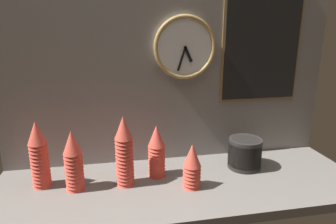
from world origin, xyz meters
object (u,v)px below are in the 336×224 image
object	(u,v)px
cup_stack_center_left	(124,151)
wall_clock	(185,47)
cup_stack_far_left	(39,155)
bowl_stack_right	(245,153)
cup_stack_center_right	(192,166)
cup_stack_center	(157,151)
cup_stack_left	(73,161)
menu_board	(262,42)

from	to	relation	value
cup_stack_center_left	wall_clock	distance (cm)	55.32
cup_stack_far_left	bowl_stack_right	world-z (taller)	cup_stack_far_left
cup_stack_center_right	wall_clock	bearing A→B (deg)	83.24
cup_stack_center	cup_stack_center_left	distance (cm)	15.61
cup_stack_center_left	wall_clock	bearing A→B (deg)	34.96
cup_stack_left	wall_clock	distance (cm)	70.40
bowl_stack_right	cup_stack_center_right	bearing A→B (deg)	-155.92
cup_stack_center_right	bowl_stack_right	size ratio (longest dim) A/B	1.23
cup_stack_left	wall_clock	size ratio (longest dim) A/B	0.87
cup_stack_center_right	cup_stack_center	bearing A→B (deg)	135.56
bowl_stack_right	cup_stack_center	bearing A→B (deg)	-179.09
cup_stack_center	cup_stack_center_left	xyz separation A→B (cm)	(-14.37, -5.19, 3.21)
cup_stack_center_left	cup_stack_center	bearing A→B (deg)	19.85
cup_stack_center_right	cup_stack_left	bearing A→B (deg)	171.20
cup_stack_center	bowl_stack_right	xyz separation A→B (cm)	(42.65, 0.68, -4.53)
cup_stack_center	cup_stack_center_right	world-z (taller)	cup_stack_center
cup_stack_center	menu_board	distance (cm)	74.14
cup_stack_center	bowl_stack_right	size ratio (longest dim) A/B	1.54
cup_stack_center_left	cup_stack_center_right	world-z (taller)	cup_stack_center_left
cup_stack_center_right	menu_board	distance (cm)	71.08
cup_stack_center	menu_board	world-z (taller)	menu_board
cup_stack_center_right	wall_clock	world-z (taller)	wall_clock
cup_stack_far_left	cup_stack_center_right	size ratio (longest dim) A/B	1.50
wall_clock	menu_board	world-z (taller)	menu_board
wall_clock	cup_stack_center_left	bearing A→B (deg)	-145.04
cup_stack_center_left	menu_board	distance (cm)	84.97
cup_stack_center_left	cup_stack_far_left	bearing A→B (deg)	171.51
cup_stack_center_left	cup_stack_left	distance (cm)	20.78
cup_stack_far_left	cup_stack_left	world-z (taller)	cup_stack_far_left
cup_stack_center	cup_stack_far_left	bearing A→B (deg)	180.00
cup_stack_center_right	bowl_stack_right	xyz separation A→B (cm)	(29.77, 13.30, -2.12)
wall_clock	cup_stack_far_left	bearing A→B (deg)	-166.05
cup_stack_center_left	cup_stack_far_left	size ratio (longest dim) A/B	1.06
cup_stack_far_left	menu_board	xyz separation A→B (cm)	(104.67, 17.15, 43.63)
cup_stack_center_left	bowl_stack_right	bearing A→B (deg)	5.87
cup_stack_center_left	cup_stack_far_left	world-z (taller)	cup_stack_center_left
cup_stack_left	cup_stack_center_right	bearing A→B (deg)	-8.80
cup_stack_far_left	cup_stack_center	bearing A→B (deg)	-0.00
cup_stack_left	bowl_stack_right	world-z (taller)	cup_stack_left
cup_stack_center_left	cup_stack_left	xyz separation A→B (cm)	(-20.64, -0.02, -2.41)
cup_stack_far_left	cup_stack_left	bearing A→B (deg)	-20.25
cup_stack_left	bowl_stack_right	size ratio (longest dim) A/B	1.64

